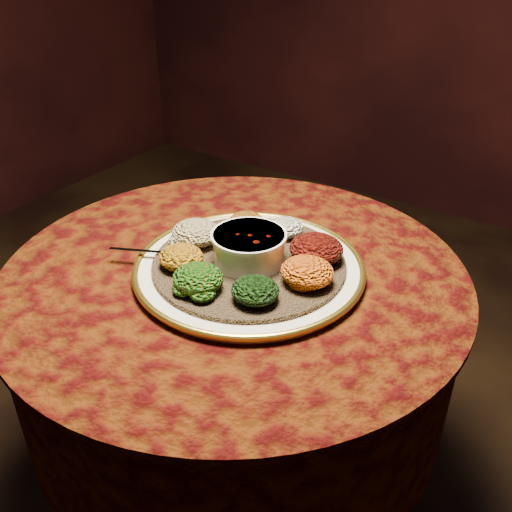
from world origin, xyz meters
The scene contains 13 objects.
table centered at (0.00, 0.00, 0.55)m, with size 0.96×0.96×0.73m.
platter centered at (0.04, 0.00, 0.75)m, with size 0.56×0.56×0.02m.
injera centered at (0.04, 0.00, 0.76)m, with size 0.39×0.39×0.01m, color brown.
stew_bowl centered at (0.04, 0.00, 0.80)m, with size 0.15×0.15×0.06m.
spoon centered at (-0.12, -0.07, 0.77)m, with size 0.14×0.07×0.01m.
portion_ayib centered at (0.04, 0.14, 0.78)m, with size 0.08×0.07×0.04m, color silver.
portion_kitfo centered at (0.15, 0.08, 0.79)m, with size 0.11×0.10×0.05m, color black.
portion_tikil centered at (0.17, 0.00, 0.79)m, with size 0.10×0.10×0.05m, color #CA8E10.
portion_gomen centered at (0.12, -0.10, 0.78)m, with size 0.09×0.08×0.04m, color black.
portion_mixveg centered at (0.01, -0.13, 0.79)m, with size 0.10×0.09×0.05m, color #A9300A.
portion_kik centered at (-0.07, -0.09, 0.78)m, with size 0.09×0.09×0.04m, color #B96F10.
portion_timatim centered at (-0.10, 0.01, 0.79)m, with size 0.10×0.10×0.05m, color maroon.
portion_shiro centered at (-0.04, 0.11, 0.78)m, with size 0.08×0.08×0.04m, color #9A5512.
Camera 1 is at (0.58, -0.81, 1.36)m, focal length 40.00 mm.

